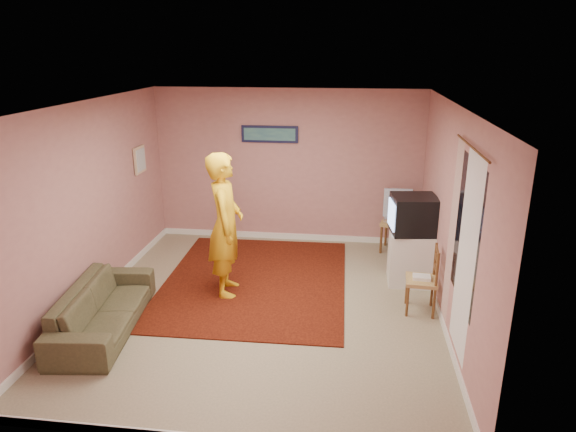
# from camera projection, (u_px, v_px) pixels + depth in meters

# --- Properties ---
(ground) EXTENTS (5.00, 5.00, 0.00)m
(ground) POSITION_uv_depth(u_px,v_px,m) (264.00, 306.00, 6.72)
(ground) COLOR tan
(ground) RESTS_ON ground
(wall_back) EXTENTS (4.50, 0.02, 2.60)m
(wall_back) POSITION_uv_depth(u_px,v_px,m) (288.00, 167.00, 8.67)
(wall_back) COLOR tan
(wall_back) RESTS_ON ground
(wall_front) EXTENTS (4.50, 0.02, 2.60)m
(wall_front) POSITION_uv_depth(u_px,v_px,m) (206.00, 310.00, 3.96)
(wall_front) COLOR tan
(wall_front) RESTS_ON ground
(wall_left) EXTENTS (0.02, 5.00, 2.60)m
(wall_left) POSITION_uv_depth(u_px,v_px,m) (90.00, 205.00, 6.58)
(wall_left) COLOR tan
(wall_left) RESTS_ON ground
(wall_right) EXTENTS (0.02, 5.00, 2.60)m
(wall_right) POSITION_uv_depth(u_px,v_px,m) (450.00, 219.00, 6.04)
(wall_right) COLOR tan
(wall_right) RESTS_ON ground
(ceiling) EXTENTS (4.50, 5.00, 0.02)m
(ceiling) POSITION_uv_depth(u_px,v_px,m) (261.00, 104.00, 5.90)
(ceiling) COLOR white
(ceiling) RESTS_ON wall_back
(baseboard_back) EXTENTS (4.50, 0.02, 0.10)m
(baseboard_back) POSITION_uv_depth(u_px,v_px,m) (288.00, 236.00, 9.05)
(baseboard_back) COLOR white
(baseboard_back) RESTS_ON ground
(baseboard_left) EXTENTS (0.02, 5.00, 0.10)m
(baseboard_left) POSITION_uv_depth(u_px,v_px,m) (102.00, 293.00, 6.97)
(baseboard_left) COLOR white
(baseboard_left) RESTS_ON ground
(baseboard_right) EXTENTS (0.02, 5.00, 0.10)m
(baseboard_right) POSITION_uv_depth(u_px,v_px,m) (440.00, 313.00, 6.44)
(baseboard_right) COLOR white
(baseboard_right) RESTS_ON ground
(window) EXTENTS (0.01, 1.10, 1.50)m
(window) POSITION_uv_depth(u_px,v_px,m) (467.00, 233.00, 5.15)
(window) COLOR black
(window) RESTS_ON wall_right
(curtain_sheer) EXTENTS (0.01, 0.75, 2.10)m
(curtain_sheer) POSITION_uv_depth(u_px,v_px,m) (466.00, 257.00, 5.07)
(curtain_sheer) COLOR white
(curtain_sheer) RESTS_ON wall_right
(curtain_floral) EXTENTS (0.01, 0.35, 2.10)m
(curtain_floral) POSITION_uv_depth(u_px,v_px,m) (452.00, 233.00, 5.73)
(curtain_floral) COLOR beige
(curtain_floral) RESTS_ON wall_right
(curtain_rod) EXTENTS (0.02, 1.40, 0.02)m
(curtain_rod) POSITION_uv_depth(u_px,v_px,m) (472.00, 147.00, 4.88)
(curtain_rod) COLOR brown
(curtain_rod) RESTS_ON wall_right
(picture_back) EXTENTS (0.95, 0.04, 0.28)m
(picture_back) POSITION_uv_depth(u_px,v_px,m) (270.00, 134.00, 8.50)
(picture_back) COLOR #131536
(picture_back) RESTS_ON wall_back
(picture_left) EXTENTS (0.04, 0.38, 0.42)m
(picture_left) POSITION_uv_depth(u_px,v_px,m) (140.00, 160.00, 8.00)
(picture_left) COLOR beige
(picture_left) RESTS_ON wall_left
(area_rug) EXTENTS (2.63, 3.26, 0.02)m
(area_rug) POSITION_uv_depth(u_px,v_px,m) (255.00, 281.00, 7.42)
(area_rug) COLOR black
(area_rug) RESTS_ON ground
(tv_cabinet) EXTENTS (0.60, 0.54, 0.76)m
(tv_cabinet) POSITION_uv_depth(u_px,v_px,m) (410.00, 257.00, 7.29)
(tv_cabinet) COLOR silver
(tv_cabinet) RESTS_ON ground
(crt_tv) EXTENTS (0.67, 0.61, 0.52)m
(crt_tv) POSITION_uv_depth(u_px,v_px,m) (413.00, 214.00, 7.09)
(crt_tv) COLOR black
(crt_tv) RESTS_ON tv_cabinet
(chair_a) EXTENTS (0.56, 0.54, 0.55)m
(chair_a) POSITION_uv_depth(u_px,v_px,m) (397.00, 215.00, 8.34)
(chair_a) COLOR tan
(chair_a) RESTS_ON ground
(dvd_player) EXTENTS (0.44, 0.36, 0.06)m
(dvd_player) POSITION_uv_depth(u_px,v_px,m) (397.00, 219.00, 8.36)
(dvd_player) COLOR #B8B8BD
(dvd_player) RESTS_ON chair_a
(blue_throw) EXTENTS (0.45, 0.06, 0.47)m
(blue_throw) POSITION_uv_depth(u_px,v_px,m) (398.00, 203.00, 8.32)
(blue_throw) COLOR #91BAEE
(blue_throw) RESTS_ON chair_a
(chair_b) EXTENTS (0.40, 0.42, 0.48)m
(chair_b) POSITION_uv_depth(u_px,v_px,m) (422.00, 273.00, 6.43)
(chair_b) COLOR tan
(chair_b) RESTS_ON ground
(game_console) EXTENTS (0.22, 0.17, 0.04)m
(game_console) POSITION_uv_depth(u_px,v_px,m) (422.00, 277.00, 6.45)
(game_console) COLOR white
(game_console) RESTS_ON chair_b
(sofa) EXTENTS (0.95, 1.96, 0.55)m
(sofa) POSITION_uv_depth(u_px,v_px,m) (103.00, 308.00, 6.10)
(sofa) COLOR brown
(sofa) RESTS_ON ground
(person) EXTENTS (0.57, 0.78, 1.96)m
(person) POSITION_uv_depth(u_px,v_px,m) (225.00, 225.00, 6.80)
(person) COLOR gold
(person) RESTS_ON ground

